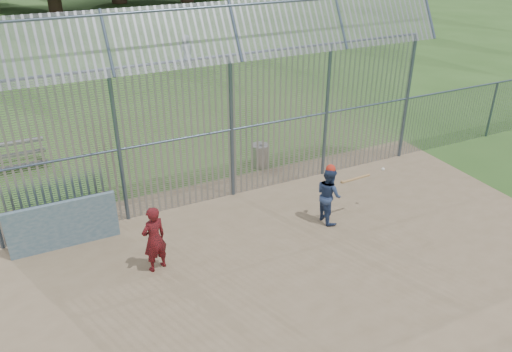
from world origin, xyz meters
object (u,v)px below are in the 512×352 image
batter (329,195)px  onlooker (154,239)px  dugout_wall (63,225)px  trash_can (261,156)px

batter → onlooker: bearing=92.0°
dugout_wall → trash_can: size_ratio=3.05×
dugout_wall → batter: batter is taller
trash_can → onlooker: bearing=-140.0°
dugout_wall → batter: bearing=-15.4°
batter → onlooker: size_ratio=0.95×
dugout_wall → batter: 6.49m
batter → trash_can: (-0.14, 3.64, -0.39)m
dugout_wall → trash_can: (6.12, 1.92, -0.24)m
dugout_wall → trash_can: bearing=17.4°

